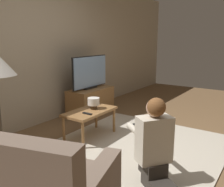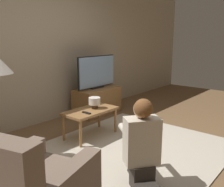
# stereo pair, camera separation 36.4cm
# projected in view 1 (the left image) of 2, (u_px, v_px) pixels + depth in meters

# --- Properties ---
(ground_plane) EXTENTS (10.00, 10.00, 0.00)m
(ground_plane) POSITION_uv_depth(u_px,v_px,m) (129.00, 153.00, 3.29)
(ground_plane) COLOR brown
(wall_back) EXTENTS (10.00, 0.06, 2.60)m
(wall_back) POSITION_uv_depth(u_px,v_px,m) (28.00, 50.00, 4.07)
(wall_back) COLOR tan
(wall_back) RESTS_ON ground_plane
(rug) EXTENTS (2.75, 2.22, 0.02)m
(rug) POSITION_uv_depth(u_px,v_px,m) (129.00, 153.00, 3.29)
(rug) COLOR beige
(rug) RESTS_ON ground_plane
(tv_stand) EXTENTS (0.94, 0.48, 0.52)m
(tv_stand) POSITION_uv_depth(u_px,v_px,m) (91.00, 101.00, 4.93)
(tv_stand) COLOR olive
(tv_stand) RESTS_ON ground_plane
(tv) EXTENTS (0.97, 0.08, 0.63)m
(tv) POSITION_uv_depth(u_px,v_px,m) (90.00, 72.00, 4.81)
(tv) COLOR black
(tv) RESTS_ON tv_stand
(coffee_table) EXTENTS (0.83, 0.44, 0.43)m
(coffee_table) POSITION_uv_depth(u_px,v_px,m) (90.00, 114.00, 3.73)
(coffee_table) COLOR olive
(coffee_table) RESTS_ON ground_plane
(person_kneeling) EXTENTS (0.69, 0.81, 0.92)m
(person_kneeling) POSITION_uv_depth(u_px,v_px,m) (155.00, 144.00, 2.48)
(person_kneeling) COLOR #332D28
(person_kneeling) RESTS_ON rug
(table_lamp) EXTENTS (0.18, 0.18, 0.17)m
(table_lamp) POSITION_uv_depth(u_px,v_px,m) (94.00, 102.00, 3.79)
(table_lamp) COLOR #4C3823
(table_lamp) RESTS_ON coffee_table
(remote) EXTENTS (0.04, 0.15, 0.02)m
(remote) POSITION_uv_depth(u_px,v_px,m) (87.00, 114.00, 3.53)
(remote) COLOR black
(remote) RESTS_ON coffee_table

